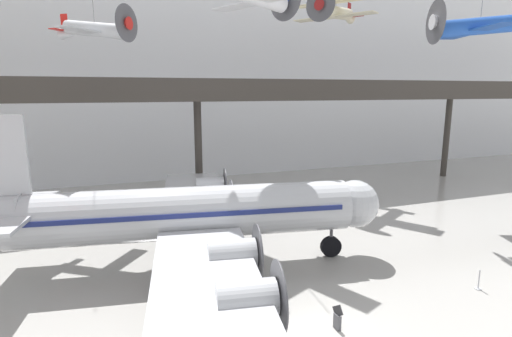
% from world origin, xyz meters
% --- Properties ---
extents(hangar_back_wall, '(140.00, 3.00, 26.46)m').
position_xyz_m(hangar_back_wall, '(0.00, 34.39, 13.23)').
color(hangar_back_wall, silver).
rests_on(hangar_back_wall, ground).
extents(mezzanine_walkway, '(110.00, 3.20, 11.34)m').
position_xyz_m(mezzanine_walkway, '(0.00, 22.68, 9.63)').
color(mezzanine_walkway, '#38332D').
rests_on(mezzanine_walkway, ground).
extents(airliner_silver_main, '(24.19, 27.77, 9.10)m').
position_xyz_m(airliner_silver_main, '(-4.02, 8.70, 3.31)').
color(airliner_silver_main, '#B7BABF').
rests_on(airliner_silver_main, ground).
extents(suspended_plane_blue_trainer, '(7.58, 8.91, 8.76)m').
position_xyz_m(suspended_plane_blue_trainer, '(18.23, 9.78, 14.90)').
color(suspended_plane_blue_trainer, '#1E4CAD').
extents(suspended_plane_silver_racer, '(5.83, 6.24, 8.85)m').
position_xyz_m(suspended_plane_silver_racer, '(-8.27, 17.64, 14.44)').
color(suspended_plane_silver_racer, silver).
extents(suspended_plane_cream_biplane, '(6.95, 7.64, 6.11)m').
position_xyz_m(suspended_plane_cream_biplane, '(13.22, 21.78, 17.65)').
color(suspended_plane_cream_biplane, beige).
extents(stanchion_barrier, '(0.36, 0.36, 1.08)m').
position_xyz_m(stanchion_barrier, '(9.99, 0.85, 0.33)').
color(stanchion_barrier, '#B2B5BA').
rests_on(stanchion_barrier, ground).
extents(info_sign_pedestal, '(0.18, 0.78, 1.24)m').
position_xyz_m(info_sign_pedestal, '(1.07, 0.26, 0.46)').
color(info_sign_pedestal, '#4C4C51').
rests_on(info_sign_pedestal, ground).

